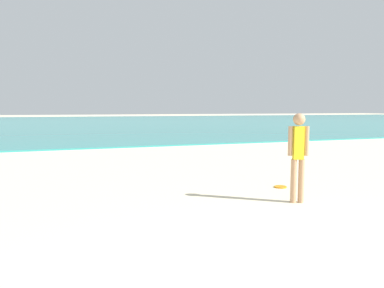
% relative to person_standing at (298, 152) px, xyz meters
% --- Properties ---
extents(water, '(160.00, 60.00, 0.06)m').
position_rel_person_standing_xyz_m(water, '(-1.49, 39.48, -0.83)').
color(water, teal).
rests_on(water, ground).
extents(person_standing, '(0.33, 0.20, 1.52)m').
position_rel_person_standing_xyz_m(person_standing, '(0.00, 0.00, 0.00)').
color(person_standing, tan).
rests_on(person_standing, ground).
extents(frisbee, '(0.25, 0.25, 0.03)m').
position_rel_person_standing_xyz_m(frisbee, '(0.40, 1.09, -0.85)').
color(frisbee, orange).
rests_on(frisbee, ground).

